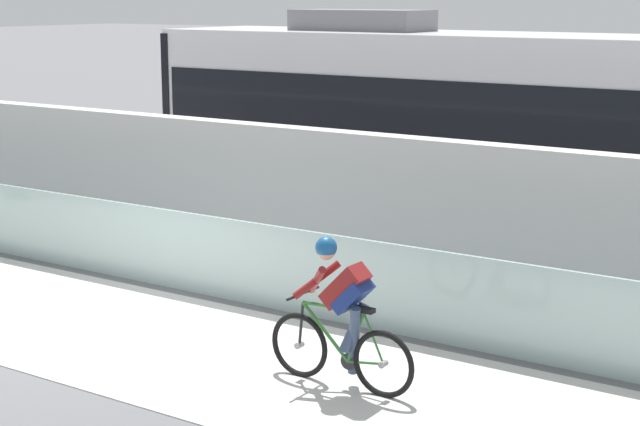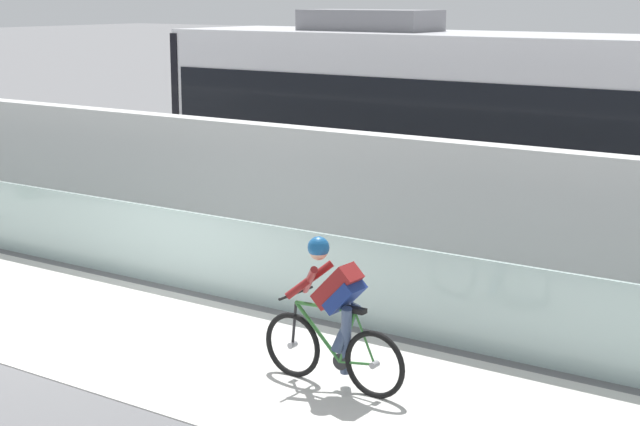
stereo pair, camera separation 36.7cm
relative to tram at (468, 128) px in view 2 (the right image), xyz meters
The scene contains 8 objects.
ground_plane 7.32m from the tram, 104.47° to the right, with size 200.00×200.00×0.00m, color slate.
bike_path_deck 7.32m from the tram, 104.47° to the right, with size 32.00×3.20×0.01m, color silver.
glass_parapet 5.47m from the tram, 109.48° to the right, with size 32.00×0.05×1.12m, color #ADC6C1.
concrete_barrier_wall 3.75m from the tram, 118.92° to the right, with size 32.00×0.36×2.16m, color silver.
tram_rail_near 2.68m from the tram, 157.91° to the right, with size 32.00×0.08×0.01m, color #595654.
tram_rail_far 2.68m from the tram, 157.91° to the left, with size 32.00×0.08×0.01m, color #595654.
tram is the anchor object (origin of this frame).
cyclist_on_bike 7.23m from the tram, 73.57° to the right, with size 1.77×0.58×1.61m.
Camera 2 is at (9.63, -8.45, 4.06)m, focal length 57.85 mm.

